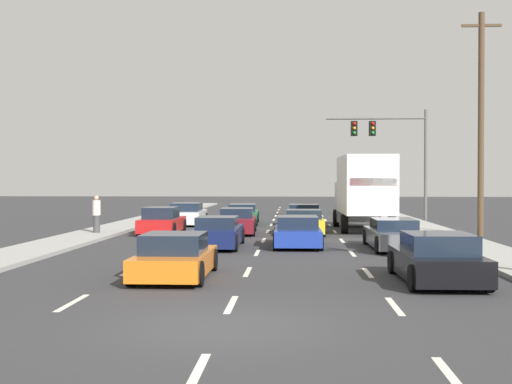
{
  "coord_description": "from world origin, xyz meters",
  "views": [
    {
      "loc": [
        1.31,
        -11.82,
        2.61
      ],
      "look_at": [
        -0.58,
        21.66,
        2.02
      ],
      "focal_mm": 46.76,
      "sensor_mm": 36.0,
      "label": 1
    }
  ],
  "objects_px": {
    "car_red": "(162,222)",
    "utility_pole_mid": "(481,122)",
    "box_truck": "(363,189)",
    "pedestrian_near_corner": "(97,214)",
    "car_green": "(243,214)",
    "car_gray": "(393,235)",
    "car_blue": "(297,232)",
    "car_black": "(437,260)",
    "traffic_signal_mast": "(385,139)",
    "car_yellow": "(303,223)",
    "car_navy": "(218,233)",
    "car_tan": "(303,216)",
    "car_maroon": "(237,222)",
    "car_orange": "(175,258)",
    "car_white": "(187,215)"
  },
  "relations": [
    {
      "from": "box_truck",
      "to": "car_gray",
      "type": "distance_m",
      "value": 9.38
    },
    {
      "from": "traffic_signal_mast",
      "to": "utility_pole_mid",
      "type": "height_order",
      "value": "utility_pole_mid"
    },
    {
      "from": "car_navy",
      "to": "car_blue",
      "type": "distance_m",
      "value": 3.14
    },
    {
      "from": "car_blue",
      "to": "car_green",
      "type": "bearing_deg",
      "value": 103.31
    },
    {
      "from": "car_green",
      "to": "car_tan",
      "type": "bearing_deg",
      "value": -18.38
    },
    {
      "from": "car_red",
      "to": "car_tan",
      "type": "xyz_separation_m",
      "value": [
        6.98,
        6.44,
        -0.03
      ]
    },
    {
      "from": "car_black",
      "to": "car_yellow",
      "type": "bearing_deg",
      "value": 101.89
    },
    {
      "from": "car_navy",
      "to": "car_tan",
      "type": "distance_m",
      "value": 13.26
    },
    {
      "from": "car_black",
      "to": "pedestrian_near_corner",
      "type": "height_order",
      "value": "pedestrian_near_corner"
    },
    {
      "from": "car_navy",
      "to": "car_blue",
      "type": "height_order",
      "value": "car_navy"
    },
    {
      "from": "car_red",
      "to": "car_black",
      "type": "distance_m",
      "value": 17.96
    },
    {
      "from": "car_green",
      "to": "utility_pole_mid",
      "type": "relative_size",
      "value": 0.45
    },
    {
      "from": "car_blue",
      "to": "traffic_signal_mast",
      "type": "relative_size",
      "value": 0.59
    },
    {
      "from": "car_navy",
      "to": "traffic_signal_mast",
      "type": "bearing_deg",
      "value": 63.66
    },
    {
      "from": "traffic_signal_mast",
      "to": "car_blue",
      "type": "bearing_deg",
      "value": -108.37
    },
    {
      "from": "car_green",
      "to": "car_gray",
      "type": "xyz_separation_m",
      "value": [
        6.82,
        -14.23,
        -0.03
      ]
    },
    {
      "from": "car_red",
      "to": "car_blue",
      "type": "bearing_deg",
      "value": -41.62
    },
    {
      "from": "car_gray",
      "to": "pedestrian_near_corner",
      "type": "height_order",
      "value": "pedestrian_near_corner"
    },
    {
      "from": "box_truck",
      "to": "car_gray",
      "type": "xyz_separation_m",
      "value": [
        0.18,
        -9.23,
        -1.62
      ]
    },
    {
      "from": "car_maroon",
      "to": "car_orange",
      "type": "bearing_deg",
      "value": -91.51
    },
    {
      "from": "car_black",
      "to": "car_red",
      "type": "bearing_deg",
      "value": 124.08
    },
    {
      "from": "car_red",
      "to": "car_navy",
      "type": "height_order",
      "value": "car_red"
    },
    {
      "from": "car_maroon",
      "to": "car_yellow",
      "type": "bearing_deg",
      "value": -2.14
    },
    {
      "from": "car_white",
      "to": "utility_pole_mid",
      "type": "bearing_deg",
      "value": -26.15
    },
    {
      "from": "car_white",
      "to": "car_gray",
      "type": "xyz_separation_m",
      "value": [
        10.0,
        -13.05,
        -0.07
      ]
    },
    {
      "from": "car_yellow",
      "to": "traffic_signal_mast",
      "type": "xyz_separation_m",
      "value": [
        5.46,
        11.39,
        4.75
      ]
    },
    {
      "from": "box_truck",
      "to": "utility_pole_mid",
      "type": "xyz_separation_m",
      "value": [
        5.02,
        -3.46,
        3.15
      ]
    },
    {
      "from": "box_truck",
      "to": "pedestrian_near_corner",
      "type": "bearing_deg",
      "value": -163.69
    },
    {
      "from": "car_red",
      "to": "box_truck",
      "type": "bearing_deg",
      "value": 14.8
    },
    {
      "from": "car_orange",
      "to": "traffic_signal_mast",
      "type": "height_order",
      "value": "traffic_signal_mast"
    },
    {
      "from": "box_truck",
      "to": "traffic_signal_mast",
      "type": "bearing_deg",
      "value": 75.42
    },
    {
      "from": "car_maroon",
      "to": "car_black",
      "type": "distance_m",
      "value": 16.51
    },
    {
      "from": "car_tan",
      "to": "car_gray",
      "type": "bearing_deg",
      "value": -76.13
    },
    {
      "from": "car_black",
      "to": "car_white",
      "type": "bearing_deg",
      "value": 114.81
    },
    {
      "from": "car_red",
      "to": "car_blue",
      "type": "distance_m",
      "value": 8.78
    },
    {
      "from": "car_red",
      "to": "pedestrian_near_corner",
      "type": "height_order",
      "value": "pedestrian_near_corner"
    },
    {
      "from": "car_gray",
      "to": "car_green",
      "type": "bearing_deg",
      "value": 115.62
    },
    {
      "from": "car_yellow",
      "to": "car_orange",
      "type": "bearing_deg",
      "value": -103.87
    },
    {
      "from": "traffic_signal_mast",
      "to": "utility_pole_mid",
      "type": "bearing_deg",
      "value": -77.79
    },
    {
      "from": "car_red",
      "to": "utility_pole_mid",
      "type": "height_order",
      "value": "utility_pole_mid"
    },
    {
      "from": "car_red",
      "to": "utility_pole_mid",
      "type": "distance_m",
      "value": 15.78
    },
    {
      "from": "car_black",
      "to": "pedestrian_near_corner",
      "type": "relative_size",
      "value": 2.38
    },
    {
      "from": "car_yellow",
      "to": "car_gray",
      "type": "distance_m",
      "value": 7.56
    },
    {
      "from": "car_black",
      "to": "car_maroon",
      "type": "bearing_deg",
      "value": 112.9
    },
    {
      "from": "car_gray",
      "to": "traffic_signal_mast",
      "type": "bearing_deg",
      "value": 83.25
    },
    {
      "from": "car_yellow",
      "to": "box_truck",
      "type": "height_order",
      "value": "box_truck"
    },
    {
      "from": "car_gray",
      "to": "car_black",
      "type": "bearing_deg",
      "value": -90.92
    },
    {
      "from": "box_truck",
      "to": "car_green",
      "type": "bearing_deg",
      "value": 143.08
    },
    {
      "from": "car_red",
      "to": "car_tan",
      "type": "relative_size",
      "value": 0.96
    },
    {
      "from": "car_yellow",
      "to": "car_gray",
      "type": "xyz_separation_m",
      "value": [
        3.31,
        -6.8,
        -0.01
      ]
    }
  ]
}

